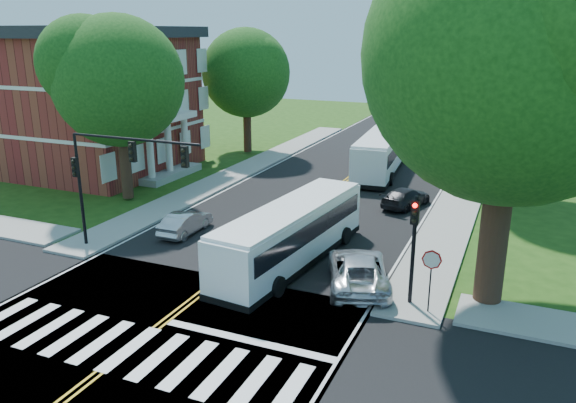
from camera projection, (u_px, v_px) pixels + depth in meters
The scene contains 24 objects.
ground at pixel (139, 342), 19.70m from camera, with size 140.00×140.00×0.00m, color #1F4310.
road at pixel (317, 203), 35.53m from camera, with size 14.00×96.00×0.01m, color black.
cross_road at pixel (139, 342), 19.69m from camera, with size 60.00×12.00×0.01m, color black.
center_line at pixel (336, 188), 39.05m from camera, with size 0.36×70.00×0.01m, color gold.
edge_line_w at pixel (249, 178), 41.60m from camera, with size 0.12×70.00×0.01m, color silver.
edge_line_e at pixel (436, 199), 36.50m from camera, with size 0.12×70.00×0.01m, color silver.
crosswalk at pixel (129, 349), 19.25m from camera, with size 12.60×3.00×0.01m, color silver.
stop_bar at pixel (248, 340), 19.78m from camera, with size 6.60×0.40×0.01m, color silver.
sidewalk_nw at pixel (250, 167), 44.79m from camera, with size 2.60×40.00×0.15m, color gray.
sidewalk_ne at pixel (465, 189), 38.56m from camera, with size 2.60×40.00×0.15m, color gray.
tree_ne_big at pixel (514, 56), 19.80m from camera, with size 10.80×10.80×14.91m.
tree_west_near at pixel (118, 81), 34.14m from camera, with size 8.00×8.00×11.40m.
tree_west_far at pixel (246, 73), 48.18m from camera, with size 7.60×7.60×10.67m.
tree_east_mid at pixel (529, 76), 34.21m from camera, with size 8.40×8.40×11.93m.
tree_east_far at pixel (543, 75), 48.20m from camera, with size 7.20×7.20×10.34m.
brick_building at pixel (64, 98), 43.96m from camera, with size 20.00×13.00×10.80m.
signal_nw at pixel (115, 167), 26.27m from camera, with size 7.15×0.46×5.66m.
signal_ne at pixel (414, 236), 21.42m from camera, with size 0.30×0.46×4.40m.
stop_sign at pixel (431, 266), 20.98m from camera, with size 0.76×0.08×2.53m.
bus_lead at pixel (292, 233), 25.96m from camera, with size 3.55×11.10×2.82m.
bus_follow at pixel (382, 152), 42.84m from camera, with size 3.52×11.91×3.04m.
hatchback at pixel (185, 223), 30.09m from camera, with size 1.29×3.69×1.22m, color #ABAEB3.
suv at pixel (358, 270), 23.82m from camera, with size 2.41×5.22×1.45m, color silver.
dark_sedan at pixel (406, 197), 34.70m from camera, with size 1.65×4.06×1.18m, color black.
Camera 1 is at (11.66, -13.94, 10.47)m, focal length 35.00 mm.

